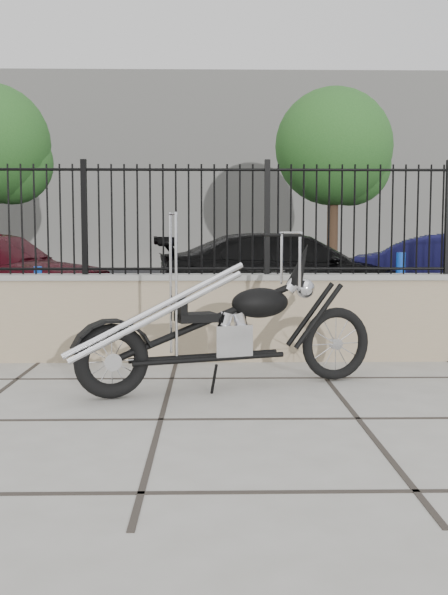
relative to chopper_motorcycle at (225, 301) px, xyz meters
name	(u,v)px	position (x,y,z in m)	size (l,w,h in m)	color
ground_plane	(161,420)	(-0.50, -1.03, -0.81)	(90.00, 90.00, 0.00)	#99968E
parking_lot	(196,289)	(-0.50, 11.47, -0.81)	(30.00, 30.00, 0.00)	black
retaining_wall	(177,317)	(-0.50, 1.47, -0.33)	(14.00, 0.36, 0.96)	gray
iron_fence	(176,220)	(-0.50, 1.47, 0.75)	(14.00, 0.08, 1.20)	black
background_building	(202,176)	(-0.50, 25.47, 3.19)	(22.00, 6.00, 8.00)	beige
chopper_motorcycle	(225,301)	(0.00, 0.00, 0.00)	(2.70, 0.47, 1.62)	black
car_black	(292,273)	(1.33, 6.25, -0.10)	(1.99, 4.89, 1.42)	black
bollard_a	(39,299)	(-2.60, 3.79, -0.34)	(0.11, 0.11, 0.94)	blue
bollard_b	(400,290)	(2.73, 4.20, -0.25)	(0.14, 0.14, 1.13)	#0B2FAA
tree_right	(334,141)	(3.61, 15.16, 3.39)	(3.56, 3.56, 6.00)	#382619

